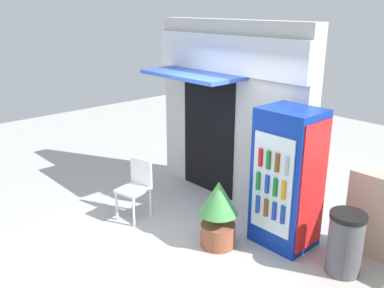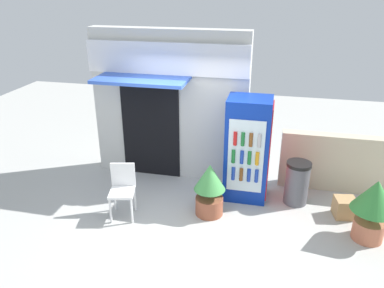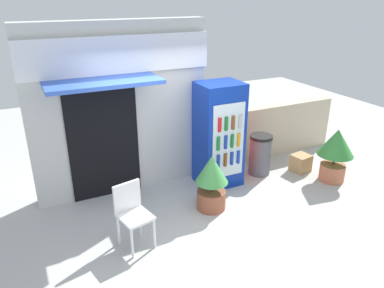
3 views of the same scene
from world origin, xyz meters
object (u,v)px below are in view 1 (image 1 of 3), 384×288
drink_cooler (287,179)px  plastic_chair (137,184)px  trash_bin (345,243)px  potted_plant_near_shop (218,211)px

drink_cooler → plastic_chair: 2.28m
drink_cooler → plastic_chair: bearing=-151.9°
drink_cooler → plastic_chair: drink_cooler is taller
drink_cooler → plastic_chair: (-1.98, -1.06, -0.41)m
drink_cooler → trash_bin: bearing=-2.1°
plastic_chair → trash_bin: plastic_chair is taller
plastic_chair → drink_cooler: bearing=28.1°
drink_cooler → potted_plant_near_shop: (-0.55, -0.73, -0.43)m
plastic_chair → potted_plant_near_shop: size_ratio=0.97×
trash_bin → potted_plant_near_shop: bearing=-154.4°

